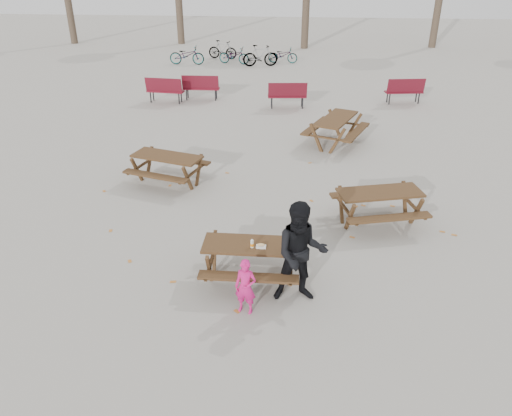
# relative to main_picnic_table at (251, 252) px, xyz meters

# --- Properties ---
(ground) EXTENTS (80.00, 80.00, 0.00)m
(ground) POSITION_rel_main_picnic_table_xyz_m (0.00, 0.00, -0.59)
(ground) COLOR gray
(ground) RESTS_ON ground
(main_picnic_table) EXTENTS (1.80, 1.45, 0.78)m
(main_picnic_table) POSITION_rel_main_picnic_table_xyz_m (0.00, 0.00, 0.00)
(main_picnic_table) COLOR #331F12
(main_picnic_table) RESTS_ON ground
(food_tray) EXTENTS (0.18, 0.11, 0.03)m
(food_tray) POSITION_rel_main_picnic_table_xyz_m (0.19, -0.11, 0.21)
(food_tray) COLOR white
(food_tray) RESTS_ON main_picnic_table
(bread_roll) EXTENTS (0.14, 0.06, 0.05)m
(bread_roll) POSITION_rel_main_picnic_table_xyz_m (0.19, -0.11, 0.25)
(bread_roll) COLOR tan
(bread_roll) RESTS_ON food_tray
(soda_bottle) EXTENTS (0.07, 0.07, 0.17)m
(soda_bottle) POSITION_rel_main_picnic_table_xyz_m (0.03, -0.12, 0.26)
(soda_bottle) COLOR silver
(soda_bottle) RESTS_ON main_picnic_table
(child) EXTENTS (0.42, 0.32, 1.04)m
(child) POSITION_rel_main_picnic_table_xyz_m (-0.01, -0.98, -0.07)
(child) COLOR #D61A73
(child) RESTS_ON ground
(adult) EXTENTS (1.01, 0.82, 1.91)m
(adult) POSITION_rel_main_picnic_table_xyz_m (0.91, -0.52, 0.37)
(adult) COLOR black
(adult) RESTS_ON ground
(picnic_table_east) EXTENTS (2.18, 1.92, 0.80)m
(picnic_table_east) POSITION_rel_main_picnic_table_xyz_m (2.67, 2.40, -0.19)
(picnic_table_east) COLOR #331F12
(picnic_table_east) RESTS_ON ground
(picnic_table_north) EXTENTS (2.18, 1.95, 0.79)m
(picnic_table_north) POSITION_rel_main_picnic_table_xyz_m (-2.62, 4.14, -0.19)
(picnic_table_north) COLOR #331F12
(picnic_table_north) RESTS_ON ground
(picnic_table_far) EXTENTS (2.27, 2.48, 0.87)m
(picnic_table_far) POSITION_rel_main_picnic_table_xyz_m (1.99, 7.54, -0.15)
(picnic_table_far) COLOR #331F12
(picnic_table_far) RESTS_ON ground
(park_bench_row) EXTENTS (11.19, 1.72, 1.03)m
(park_bench_row) POSITION_rel_main_picnic_table_xyz_m (-0.64, 12.06, -0.07)
(park_bench_row) COLOR maroon
(park_bench_row) RESTS_ON ground
(bicycle_row) EXTENTS (6.84, 2.64, 1.10)m
(bicycle_row) POSITION_rel_main_picnic_table_xyz_m (-2.81, 19.61, -0.10)
(bicycle_row) COLOR black
(bicycle_row) RESTS_ON ground
(fallen_leaves) EXTENTS (11.00, 11.00, 0.01)m
(fallen_leaves) POSITION_rel_main_picnic_table_xyz_m (0.50, 2.50, -0.58)
(fallen_leaves) COLOR #C0732E
(fallen_leaves) RESTS_ON ground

